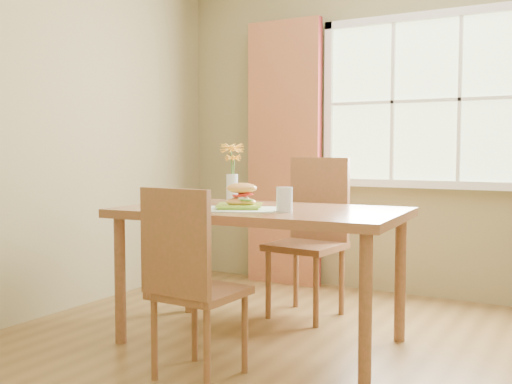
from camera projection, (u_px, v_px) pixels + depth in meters
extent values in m
cube|color=brown|center=(327.00, 378.00, 2.99)|extent=(4.20, 3.80, 0.02)
cube|color=olive|center=(427.00, 121.00, 4.55)|extent=(4.20, 0.02, 2.70)
cube|color=olive|center=(31.00, 116.00, 3.93)|extent=(0.02, 3.80, 2.70)
cube|color=beige|center=(426.00, 101.00, 4.51)|extent=(1.50, 0.02, 1.20)
cube|color=white|center=(427.00, 15.00, 4.44)|extent=(1.62, 0.04, 0.06)
cube|color=white|center=(423.00, 184.00, 4.53)|extent=(1.62, 0.04, 0.06)
cube|color=white|center=(329.00, 105.00, 4.87)|extent=(0.06, 0.04, 1.32)
cube|color=white|center=(425.00, 101.00, 4.49)|extent=(1.50, 0.03, 0.02)
cube|color=maroon|center=(284.00, 154.00, 5.02)|extent=(0.65, 0.08, 2.20)
cube|color=brown|center=(261.00, 212.00, 3.48)|extent=(1.68, 1.01, 0.05)
cylinder|color=brown|center=(120.00, 280.00, 3.49)|extent=(0.06, 0.06, 0.74)
cylinder|color=brown|center=(365.00, 309.00, 2.85)|extent=(0.06, 0.06, 0.74)
cylinder|color=brown|center=(189.00, 259.00, 4.16)|extent=(0.06, 0.06, 0.74)
cylinder|color=brown|center=(400.00, 279.00, 3.52)|extent=(0.06, 0.06, 0.74)
cube|color=brown|center=(200.00, 293.00, 2.96)|extent=(0.41, 0.41, 0.04)
cube|color=brown|center=(176.00, 243.00, 2.79)|extent=(0.40, 0.05, 0.51)
cylinder|color=brown|center=(154.00, 340.00, 2.93)|extent=(0.03, 0.03, 0.41)
cylinder|color=brown|center=(207.00, 351.00, 2.76)|extent=(0.03, 0.03, 0.41)
cylinder|color=brown|center=(195.00, 323.00, 3.20)|extent=(0.03, 0.03, 0.41)
cylinder|color=brown|center=(245.00, 333.00, 3.03)|extent=(0.03, 0.03, 0.41)
cube|color=brown|center=(306.00, 246.00, 4.03)|extent=(0.48, 0.48, 0.04)
cube|color=brown|center=(320.00, 199.00, 4.18)|extent=(0.45, 0.07, 0.58)
cylinder|color=brown|center=(268.00, 285.00, 4.00)|extent=(0.04, 0.04, 0.46)
cylinder|color=brown|center=(316.00, 292.00, 3.80)|extent=(0.04, 0.04, 0.46)
cylinder|color=brown|center=(296.00, 275.00, 4.30)|extent=(0.04, 0.04, 0.46)
cylinder|color=brown|center=(342.00, 281.00, 4.10)|extent=(0.04, 0.04, 0.46)
cube|color=beige|center=(236.00, 209.00, 3.38)|extent=(0.54, 0.48, 0.01)
cube|color=#9CD936|center=(240.00, 207.00, 3.42)|extent=(0.34, 0.34, 0.01)
ellipsoid|color=#F89554|center=(241.00, 202.00, 3.41)|extent=(0.21, 0.18, 0.05)
ellipsoid|color=#4C8C2D|center=(246.00, 200.00, 3.37)|extent=(0.10, 0.07, 0.01)
cylinder|color=red|center=(240.00, 195.00, 3.41)|extent=(0.09, 0.09, 0.01)
cylinder|color=red|center=(246.00, 194.00, 3.40)|extent=(0.09, 0.09, 0.01)
ellipsoid|color=#F89554|center=(242.00, 188.00, 3.41)|extent=(0.21, 0.18, 0.06)
cylinder|color=silver|center=(284.00, 199.00, 3.26)|extent=(0.09, 0.09, 0.14)
cylinder|color=silver|center=(284.00, 201.00, 3.27)|extent=(0.08, 0.08, 0.11)
cylinder|color=silver|center=(232.00, 189.00, 3.80)|extent=(0.07, 0.07, 0.19)
cylinder|color=silver|center=(232.00, 196.00, 3.81)|extent=(0.06, 0.06, 0.09)
cylinder|color=#3D7028|center=(232.00, 176.00, 3.80)|extent=(0.01, 0.01, 0.35)
cylinder|color=#3D7028|center=(233.00, 181.00, 3.79)|extent=(0.01, 0.01, 0.29)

